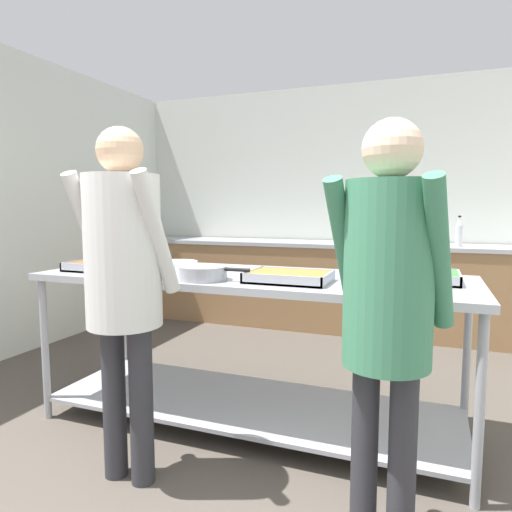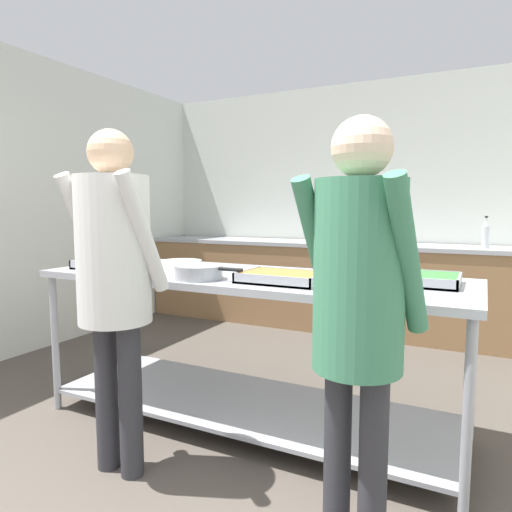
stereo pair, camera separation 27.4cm
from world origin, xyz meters
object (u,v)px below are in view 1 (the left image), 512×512
object	(u,v)px
serving_tray_roast	(289,277)
serving_tray_vegetables	(422,277)
serving_tray_greens	(105,266)
guest_serving_left	(123,267)
water_bottle	(459,232)
broccoli_bowl	(362,272)
guest_serving_right	(388,291)
sauce_pan	(203,272)
plate_stack	(177,265)

from	to	relation	value
serving_tray_roast	serving_tray_vegetables	xyz separation A→B (m)	(0.65, 0.27, -0.00)
serving_tray_greens	serving_tray_vegetables	bearing A→B (deg)	7.65
serving_tray_roast	guest_serving_left	size ratio (longest dim) A/B	0.26
water_bottle	serving_tray_greens	bearing A→B (deg)	-131.30
broccoli_bowl	water_bottle	distance (m)	2.28
guest_serving_right	water_bottle	size ratio (longest dim) A/B	5.48
serving_tray_greens	serving_tray_roast	size ratio (longest dim) A/B	0.97
serving_tray_greens	water_bottle	world-z (taller)	water_bottle
broccoli_bowl	guest_serving_left	world-z (taller)	guest_serving_left
serving_tray_greens	sauce_pan	world-z (taller)	sauce_pan
sauce_pan	broccoli_bowl	size ratio (longest dim) A/B	2.22
broccoli_bowl	guest_serving_left	distance (m)	1.27
serving_tray_roast	broccoli_bowl	size ratio (longest dim) A/B	2.38
broccoli_bowl	serving_tray_vegetables	xyz separation A→B (m)	(0.31, 0.00, -0.01)
serving_tray_roast	guest_serving_left	distance (m)	0.85
plate_stack	broccoli_bowl	bearing A→B (deg)	1.06
serving_tray_vegetables	guest_serving_left	world-z (taller)	guest_serving_left
serving_tray_roast	guest_serving_left	world-z (taller)	guest_serving_left
serving_tray_vegetables	water_bottle	world-z (taller)	water_bottle
guest_serving_right	water_bottle	bearing A→B (deg)	82.80
broccoli_bowl	serving_tray_vegetables	size ratio (longest dim) A/B	0.48
serving_tray_greens	plate_stack	world-z (taller)	serving_tray_greens
guest_serving_left	serving_tray_vegetables	bearing A→B (deg)	33.19
plate_stack	sauce_pan	xyz separation A→B (m)	(0.38, -0.35, 0.02)
serving_tray_vegetables	guest_serving_right	xyz separation A→B (m)	(-0.10, -0.88, 0.07)
water_bottle	serving_tray_vegetables	bearing A→B (deg)	-97.47
sauce_pan	broccoli_bowl	world-z (taller)	broccoli_bowl
serving_tray_roast	guest_serving_left	bearing A→B (deg)	-137.50
serving_tray_greens	sauce_pan	size ratio (longest dim) A/B	1.04
sauce_pan	water_bottle	size ratio (longest dim) A/B	1.37
serving_tray_roast	serving_tray_vegetables	world-z (taller)	same
serving_tray_greens	guest_serving_right	xyz separation A→B (m)	(1.76, -0.63, 0.07)
sauce_pan	broccoli_bowl	xyz separation A→B (m)	(0.79, 0.37, -0.01)
sauce_pan	serving_tray_roast	distance (m)	0.46
plate_stack	guest_serving_left	bearing A→B (deg)	-75.78
sauce_pan	serving_tray_vegetables	world-z (taller)	sauce_pan
serving_tray_roast	guest_serving_left	xyz separation A→B (m)	(-0.62, -0.57, 0.09)
broccoli_bowl	guest_serving_right	xyz separation A→B (m)	(0.21, -0.87, 0.06)
plate_stack	serving_tray_vegetables	xyz separation A→B (m)	(1.48, 0.02, 0.00)
sauce_pan	serving_tray_roast	xyz separation A→B (m)	(0.45, 0.11, -0.02)
sauce_pan	serving_tray_vegetables	distance (m)	1.17
sauce_pan	guest_serving_right	bearing A→B (deg)	-26.54
plate_stack	water_bottle	distance (m)	2.84
guest_serving_left	sauce_pan	bearing A→B (deg)	69.59
guest_serving_left	guest_serving_right	xyz separation A→B (m)	(1.17, -0.04, -0.03)
serving_tray_roast	plate_stack	bearing A→B (deg)	163.60
sauce_pan	water_bottle	xyz separation A→B (m)	(1.39, 2.57, 0.12)
serving_tray_vegetables	guest_serving_left	distance (m)	1.52
serving_tray_roast	broccoli_bowl	bearing A→B (deg)	37.76
guest_serving_right	broccoli_bowl	bearing A→B (deg)	103.64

